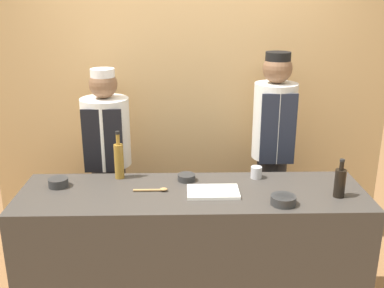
% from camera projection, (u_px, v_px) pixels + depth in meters
% --- Properties ---
extents(cabinet_wall, '(3.32, 0.18, 2.40)m').
position_uv_depth(cabinet_wall, '(189.00, 112.00, 3.85)').
color(cabinet_wall, tan).
rests_on(cabinet_wall, ground_plane).
extents(counter, '(2.24, 0.64, 0.95)m').
position_uv_depth(counter, '(192.00, 256.00, 3.04)').
color(counter, '#3D3833').
rests_on(counter, ground_plane).
extents(sauce_bowl_orange, '(0.13, 0.13, 0.06)m').
position_uv_depth(sauce_bowl_orange, '(58.00, 182.00, 2.95)').
color(sauce_bowl_orange, '#2D2D2D').
rests_on(sauce_bowl_orange, counter).
extents(sauce_bowl_brown, '(0.12, 0.12, 0.04)m').
position_uv_depth(sauce_bowl_brown, '(186.00, 177.00, 3.05)').
color(sauce_bowl_brown, '#2D2D2D').
rests_on(sauce_bowl_brown, counter).
extents(sauce_bowl_white, '(0.15, 0.15, 0.05)m').
position_uv_depth(sauce_bowl_white, '(283.00, 200.00, 2.70)').
color(sauce_bowl_white, '#2D2D2D').
rests_on(sauce_bowl_white, counter).
extents(cutting_board, '(0.33, 0.21, 0.02)m').
position_uv_depth(cutting_board, '(213.00, 192.00, 2.86)').
color(cutting_board, white).
rests_on(cutting_board, counter).
extents(bottle_soy, '(0.07, 0.07, 0.25)m').
position_uv_depth(bottle_soy, '(340.00, 182.00, 2.79)').
color(bottle_soy, black).
rests_on(bottle_soy, counter).
extents(bottle_vinegar, '(0.06, 0.06, 0.34)m').
position_uv_depth(bottle_vinegar, '(119.00, 160.00, 3.07)').
color(bottle_vinegar, olive).
rests_on(bottle_vinegar, counter).
extents(cup_steel, '(0.08, 0.08, 0.08)m').
position_uv_depth(cup_steel, '(256.00, 172.00, 3.09)').
color(cup_steel, '#B7B7BC').
rests_on(cup_steel, counter).
extents(wooden_spoon, '(0.22, 0.04, 0.02)m').
position_uv_depth(wooden_spoon, '(154.00, 190.00, 2.89)').
color(wooden_spoon, '#B2844C').
rests_on(wooden_spoon, counter).
extents(chef_left, '(0.37, 0.37, 1.64)m').
position_uv_depth(chef_left, '(108.00, 164.00, 3.54)').
color(chef_left, '#28282D').
rests_on(chef_left, ground_plane).
extents(chef_right, '(0.33, 0.33, 1.75)m').
position_uv_depth(chef_right, '(272.00, 153.00, 3.54)').
color(chef_right, '#28282D').
rests_on(chef_right, ground_plane).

